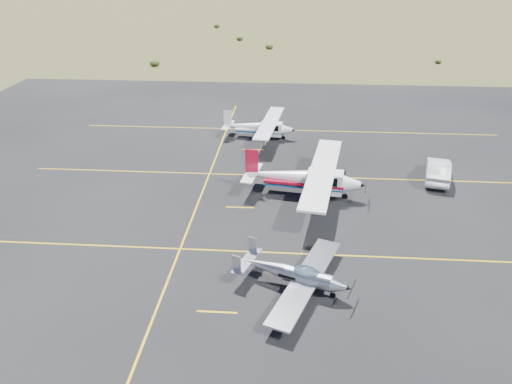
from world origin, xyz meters
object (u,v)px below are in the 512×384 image
(sedan, at_px, (438,170))
(aircraft_plain, at_px, (259,127))
(aircraft_low_wing, at_px, (295,274))
(aircraft_cessna, at_px, (304,177))

(sedan, bearing_deg, aircraft_plain, -16.66)
(aircraft_low_wing, bearing_deg, sedan, 73.18)
(aircraft_low_wing, distance_m, sedan, 18.02)
(aircraft_plain, bearing_deg, aircraft_cessna, -64.80)
(aircraft_cessna, distance_m, aircraft_plain, 12.51)
(aircraft_cessna, xyz_separation_m, sedan, (10.23, 3.39, -0.60))
(aircraft_cessna, bearing_deg, aircraft_low_wing, -84.37)
(aircraft_low_wing, distance_m, aircraft_plain, 23.11)
(aircraft_low_wing, height_order, aircraft_plain, aircraft_plain)
(aircraft_low_wing, relative_size, sedan, 1.68)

